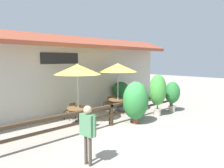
# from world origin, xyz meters

# --- Properties ---
(ground_plane) EXTENTS (60.00, 60.00, 0.00)m
(ground_plane) POSITION_xyz_m (0.00, 0.00, 0.00)
(ground_plane) COLOR gray
(building_facade) EXTENTS (14.28, 1.49, 4.23)m
(building_facade) POSITION_xyz_m (-0.00, 4.10, 2.17)
(building_facade) COLOR #BCB7A8
(building_facade) RESTS_ON ground
(patio_railing) EXTENTS (10.40, 0.14, 0.95)m
(patio_railing) POSITION_xyz_m (0.00, 1.05, 0.70)
(patio_railing) COLOR #3D2D1E
(patio_railing) RESTS_ON ground
(patio_umbrella_near) EXTENTS (2.14, 2.14, 2.77)m
(patio_umbrella_near) POSITION_xyz_m (-0.80, 2.42, 2.49)
(patio_umbrella_near) COLOR #B7B2A8
(patio_umbrella_near) RESTS_ON ground
(dining_table_near) EXTENTS (1.04, 1.04, 0.72)m
(dining_table_near) POSITION_xyz_m (-0.80, 2.42, 0.58)
(dining_table_near) COLOR brown
(dining_table_near) RESTS_ON ground
(chair_near_streetside) EXTENTS (0.50, 0.50, 0.84)m
(chair_near_streetside) POSITION_xyz_m (-0.82, 1.66, 0.47)
(chair_near_streetside) COLOR brown
(chair_near_streetside) RESTS_ON ground
(chair_near_wallside) EXTENTS (0.48, 0.48, 0.84)m
(chair_near_wallside) POSITION_xyz_m (-0.72, 3.18, 0.47)
(chair_near_wallside) COLOR brown
(chair_near_wallside) RESTS_ON ground
(patio_umbrella_middle) EXTENTS (2.14, 2.14, 2.77)m
(patio_umbrella_middle) POSITION_xyz_m (2.06, 2.62, 2.49)
(patio_umbrella_middle) COLOR #B7B2A8
(patio_umbrella_middle) RESTS_ON ground
(dining_table_middle) EXTENTS (1.04, 1.04, 0.72)m
(dining_table_middle) POSITION_xyz_m (2.06, 2.62, 0.58)
(dining_table_middle) COLOR brown
(dining_table_middle) RESTS_ON ground
(chair_middle_streetside) EXTENTS (0.43, 0.43, 0.84)m
(chair_middle_streetside) POSITION_xyz_m (2.05, 1.87, 0.47)
(chair_middle_streetside) COLOR brown
(chair_middle_streetside) RESTS_ON ground
(chair_middle_wallside) EXTENTS (0.43, 0.43, 0.84)m
(chair_middle_wallside) POSITION_xyz_m (2.08, 3.37, 0.47)
(chair_middle_wallside) COLOR brown
(chair_middle_wallside) RESTS_ON ground
(potted_plant_tall_tropical) EXTENTS (0.91, 0.82, 1.70)m
(potted_plant_tall_tropical) POSITION_xyz_m (4.28, 0.51, 1.05)
(potted_plant_tall_tropical) COLOR #B7AD99
(potted_plant_tall_tropical) RESTS_ON ground
(potted_plant_broad_leaf) EXTENTS (0.96, 0.86, 2.18)m
(potted_plant_broad_leaf) POSITION_xyz_m (2.91, 0.57, 1.33)
(potted_plant_broad_leaf) COLOR #B7AD99
(potted_plant_broad_leaf) RESTS_ON ground
(potted_plant_corner_fern) EXTENTS (1.25, 1.13, 1.95)m
(potted_plant_corner_fern) POSITION_xyz_m (1.01, 0.48, 1.07)
(potted_plant_corner_fern) COLOR brown
(potted_plant_corner_fern) RESTS_ON ground
(potted_plant_entrance_palm) EXTENTS (1.10, 0.99, 1.55)m
(potted_plant_entrance_palm) POSITION_xyz_m (3.30, 3.55, 0.96)
(potted_plant_entrance_palm) COLOR #564C47
(potted_plant_entrance_palm) RESTS_ON ground
(pedestrian) EXTENTS (0.25, 0.59, 1.69)m
(pedestrian) POSITION_xyz_m (-3.03, -1.14, 1.09)
(pedestrian) COLOR #42382D
(pedestrian) RESTS_ON ground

